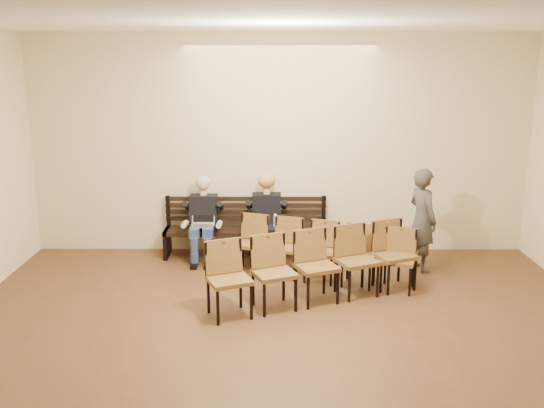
{
  "coord_description": "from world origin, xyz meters",
  "views": [
    {
      "loc": [
        -0.08,
        -4.64,
        3.2
      ],
      "look_at": [
        -0.12,
        4.05,
        1.02
      ],
      "focal_mm": 40.0,
      "sensor_mm": 36.0,
      "label": 1
    }
  ],
  "objects_px": {
    "bench": "(246,243)",
    "bag": "(263,245)",
    "seated_woman": "(267,219)",
    "laptop": "(203,226)",
    "chair_row_front": "(317,267)",
    "seated_man": "(203,219)",
    "chair_row_back": "(321,252)",
    "passerby": "(423,212)",
    "water_bottle": "(275,229)"
  },
  "relations": [
    {
      "from": "seated_man",
      "to": "water_bottle",
      "type": "height_order",
      "value": "seated_man"
    },
    {
      "from": "seated_woman",
      "to": "chair_row_front",
      "type": "height_order",
      "value": "seated_woman"
    },
    {
      "from": "passerby",
      "to": "chair_row_back",
      "type": "xyz_separation_m",
      "value": [
        -1.53,
        -0.46,
        -0.47
      ]
    },
    {
      "from": "bag",
      "to": "laptop",
      "type": "bearing_deg",
      "value": -156.99
    },
    {
      "from": "water_bottle",
      "to": "chair_row_back",
      "type": "xyz_separation_m",
      "value": [
        0.65,
        -0.72,
        -0.13
      ]
    },
    {
      "from": "laptop",
      "to": "chair_row_front",
      "type": "relative_size",
      "value": 0.12
    },
    {
      "from": "laptop",
      "to": "chair_row_back",
      "type": "distance_m",
      "value": 1.95
    },
    {
      "from": "seated_man",
      "to": "bag",
      "type": "distance_m",
      "value": 1.08
    },
    {
      "from": "seated_man",
      "to": "chair_row_back",
      "type": "distance_m",
      "value": 2.04
    },
    {
      "from": "water_bottle",
      "to": "chair_row_front",
      "type": "bearing_deg",
      "value": -70.06
    },
    {
      "from": "laptop",
      "to": "passerby",
      "type": "bearing_deg",
      "value": 1.17
    },
    {
      "from": "bag",
      "to": "chair_row_front",
      "type": "xyz_separation_m",
      "value": [
        0.75,
        -1.93,
        0.33
      ]
    },
    {
      "from": "bag",
      "to": "chair_row_back",
      "type": "xyz_separation_m",
      "value": [
        0.86,
        -1.16,
        0.28
      ]
    },
    {
      "from": "bag",
      "to": "passerby",
      "type": "bearing_deg",
      "value": -16.3
    },
    {
      "from": "seated_man",
      "to": "seated_woman",
      "type": "bearing_deg",
      "value": 0.0
    },
    {
      "from": "laptop",
      "to": "chair_row_front",
      "type": "height_order",
      "value": "chair_row_front"
    },
    {
      "from": "bench",
      "to": "bag",
      "type": "height_order",
      "value": "bench"
    },
    {
      "from": "bench",
      "to": "chair_row_front",
      "type": "distance_m",
      "value": 2.11
    },
    {
      "from": "bench",
      "to": "chair_row_back",
      "type": "distance_m",
      "value": 1.57
    },
    {
      "from": "seated_man",
      "to": "seated_woman",
      "type": "distance_m",
      "value": 1.0
    },
    {
      "from": "laptop",
      "to": "chair_row_back",
      "type": "relative_size",
      "value": 0.14
    },
    {
      "from": "laptop",
      "to": "chair_row_front",
      "type": "distance_m",
      "value": 2.27
    },
    {
      "from": "bench",
      "to": "chair_row_front",
      "type": "bearing_deg",
      "value": -60.9
    },
    {
      "from": "chair_row_back",
      "to": "laptop",
      "type": "bearing_deg",
      "value": 175.84
    },
    {
      "from": "seated_man",
      "to": "chair_row_front",
      "type": "bearing_deg",
      "value": -45.57
    },
    {
      "from": "seated_woman",
      "to": "bag",
      "type": "distance_m",
      "value": 0.55
    },
    {
      "from": "bag",
      "to": "passerby",
      "type": "distance_m",
      "value": 2.6
    },
    {
      "from": "seated_man",
      "to": "chair_row_back",
      "type": "height_order",
      "value": "seated_man"
    },
    {
      "from": "seated_woman",
      "to": "passerby",
      "type": "height_order",
      "value": "passerby"
    },
    {
      "from": "chair_row_back",
      "to": "passerby",
      "type": "bearing_deg",
      "value": 36.1
    },
    {
      "from": "water_bottle",
      "to": "bag",
      "type": "bearing_deg",
      "value": 114.99
    },
    {
      "from": "chair_row_back",
      "to": "seated_man",
      "type": "bearing_deg",
      "value": 171.48
    },
    {
      "from": "bench",
      "to": "laptop",
      "type": "relative_size",
      "value": 7.32
    },
    {
      "from": "seated_man",
      "to": "laptop",
      "type": "distance_m",
      "value": 0.18
    },
    {
      "from": "bench",
      "to": "seated_man",
      "type": "bearing_deg",
      "value": -169.66
    },
    {
      "from": "water_bottle",
      "to": "bag",
      "type": "height_order",
      "value": "water_bottle"
    },
    {
      "from": "seated_woman",
      "to": "passerby",
      "type": "relative_size",
      "value": 0.72
    },
    {
      "from": "bench",
      "to": "chair_row_back",
      "type": "relative_size",
      "value": 0.99
    },
    {
      "from": "bench",
      "to": "chair_row_back",
      "type": "bearing_deg",
      "value": -43.16
    },
    {
      "from": "passerby",
      "to": "chair_row_front",
      "type": "distance_m",
      "value": 2.1
    },
    {
      "from": "bench",
      "to": "seated_woman",
      "type": "relative_size",
      "value": 2.01
    },
    {
      "from": "passerby",
      "to": "seated_man",
      "type": "bearing_deg",
      "value": 58.9
    },
    {
      "from": "seated_man",
      "to": "chair_row_front",
      "type": "relative_size",
      "value": 0.44
    },
    {
      "from": "seated_woman",
      "to": "chair_row_back",
      "type": "height_order",
      "value": "seated_woman"
    },
    {
      "from": "seated_man",
      "to": "water_bottle",
      "type": "bearing_deg",
      "value": -11.17
    },
    {
      "from": "laptop",
      "to": "chair_row_back",
      "type": "xyz_separation_m",
      "value": [
        1.78,
        -0.77,
        -0.15
      ]
    },
    {
      "from": "water_bottle",
      "to": "bag",
      "type": "xyz_separation_m",
      "value": [
        -0.21,
        0.44,
        -0.41
      ]
    },
    {
      "from": "seated_woman",
      "to": "laptop",
      "type": "bearing_deg",
      "value": -170.18
    },
    {
      "from": "water_bottle",
      "to": "chair_row_back",
      "type": "bearing_deg",
      "value": -47.68
    },
    {
      "from": "bench",
      "to": "bag",
      "type": "distance_m",
      "value": 0.3
    }
  ]
}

